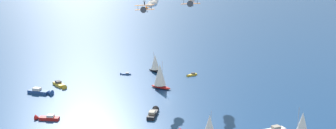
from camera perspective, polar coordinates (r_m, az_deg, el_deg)
The scene contains 14 objects.
ground_plane at distance 165.31m, azimuth 0.03°, elevation -4.39°, with size 2000.00×2000.00×0.00m, color navy.
motorboat_far_port at distance 175.59m, azimuth -16.82°, elevation -3.60°, with size 8.39×10.27×3.09m.
sailboat_far_stbd at distance 173.70m, azimuth -1.10°, elevation -1.57°, with size 6.59×9.47×11.85m.
motorboat_inshore at distance 148.45m, azimuth -16.28°, elevation -7.00°, with size 7.50×7.21×2.40m.
sailboat_trailing at distance 199.13m, azimuth -1.78°, elevation 0.21°, with size 4.65×7.58×9.47m.
motorboat_ahead at distance 183.08m, azimuth -14.47°, elevation -2.72°, with size 2.66×9.49×2.74m.
motorboat_mid_cluster at distance 193.64m, azimuth 3.21°, elevation -1.41°, with size 5.66×1.73×1.62m.
motorboat_outer_ring_b at distance 196.12m, azimuth -5.87°, elevation -1.28°, with size 4.81×4.03×1.46m.
motorboat_outer_ring_c at distance 146.58m, azimuth -2.02°, elevation -6.63°, with size 8.75×8.40×2.80m.
sailboat_outer_ring_e at distance 125.97m, azimuth 5.67°, elevation -8.59°, with size 7.62×5.27×9.52m.
biplane_lead at distance 156.22m, azimuth 3.09°, elevation 8.42°, with size 6.49×6.52×3.60m.
biplane_wingman at distance 155.52m, azimuth -3.18°, elevation 7.63°, with size 6.49×6.52×3.60m.
wingwalker_wingman at distance 155.28m, azimuth -3.24°, elevation 8.43°, with size 0.74×0.70×1.77m.
smoke_trail_wingman at distance 173.56m, azimuth -2.11°, elevation 8.35°, with size 16.20×16.70×3.51m.
Camera 1 is at (93.91, 124.94, 53.84)m, focal length 44.78 mm.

